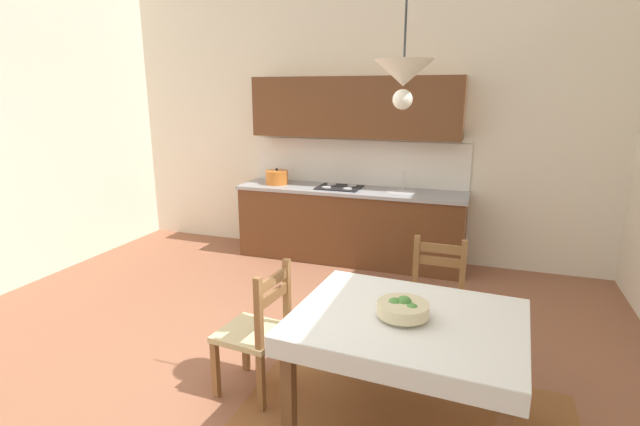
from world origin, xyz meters
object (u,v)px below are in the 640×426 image
at_px(fruit_bowl, 403,309).
at_px(pendant_lamp, 404,75).
at_px(dining_chair_tv_side, 257,333).
at_px(dining_table, 407,335).
at_px(dining_chair_kitchen_side, 435,303).
at_px(kitchen_cabinetry, 350,192).

height_order(fruit_bowl, pendant_lamp, pendant_lamp).
bearing_deg(dining_chair_tv_side, dining_table, -2.77).
xyz_separation_m(dining_table, dining_chair_kitchen_side, (0.07, 0.92, -0.19)).
distance_m(fruit_bowl, pendant_lamp, 1.31).
height_order(dining_table, dining_chair_kitchen_side, dining_chair_kitchen_side).
bearing_deg(dining_chair_kitchen_side, fruit_bowl, -95.99).
bearing_deg(dining_chair_kitchen_side, dining_table, -94.56).
bearing_deg(dining_chair_kitchen_side, kitchen_cabinetry, 122.28).
relative_size(dining_table, dining_chair_kitchen_side, 1.48).
bearing_deg(fruit_bowl, pendant_lamp, 121.34).
distance_m(dining_table, fruit_bowl, 0.19).
relative_size(dining_table, fruit_bowl, 4.60).
height_order(dining_chair_tv_side, dining_chair_kitchen_side, same).
relative_size(kitchen_cabinetry, dining_chair_kitchen_side, 2.95).
xyz_separation_m(kitchen_cabinetry, dining_chair_tv_side, (0.15, -2.83, -0.41)).
relative_size(fruit_bowl, pendant_lamp, 0.37).
distance_m(dining_chair_tv_side, fruit_bowl, 1.06).
bearing_deg(dining_table, pendant_lamp, 138.10).
distance_m(dining_table, dining_chair_kitchen_side, 0.94).
distance_m(dining_table, pendant_lamp, 1.49).
xyz_separation_m(kitchen_cabinetry, dining_chair_kitchen_side, (1.24, -1.96, -0.41)).
bearing_deg(pendant_lamp, kitchen_cabinetry, 110.89).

